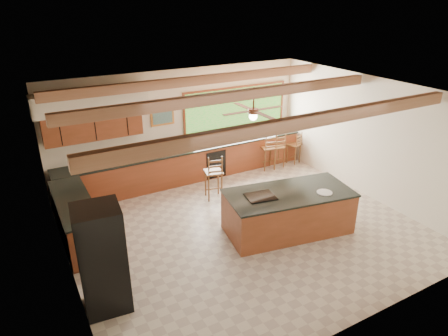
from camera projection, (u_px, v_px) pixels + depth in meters
ground at (243, 228)px, 8.85m from camera, size 7.20×7.20×0.00m
room_shell at (222, 126)px, 8.41m from camera, size 7.27×6.54×3.02m
counter_run at (166, 175)px, 10.31m from camera, size 7.12×3.10×1.25m
island at (288, 211)px, 8.59m from camera, size 2.86×1.70×0.95m
refrigerator at (102, 259)px, 6.30m from camera, size 0.79×0.77×1.84m
bar_stool_a at (215, 173)px, 9.84m from camera, size 0.51×0.51×1.19m
bar_stool_b at (269, 149)px, 11.55m from camera, size 0.46×0.46×1.10m
bar_stool_c at (279, 148)px, 11.71m from camera, size 0.41×0.41×1.05m
bar_stool_d at (295, 145)px, 12.00m from camera, size 0.46×0.46×0.98m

